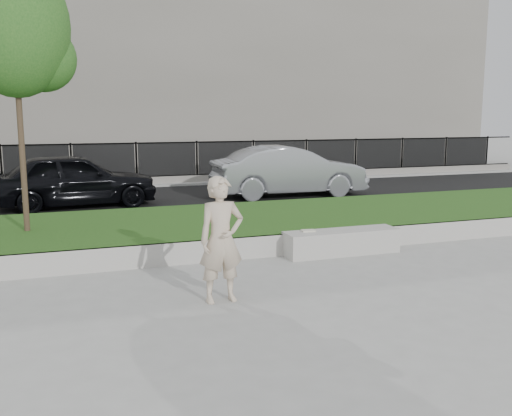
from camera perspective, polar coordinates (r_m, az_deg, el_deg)
name	(u,v)px	position (r m, az deg, el deg)	size (l,w,h in m)	color
ground	(277,273)	(9.46, 2.12, -6.49)	(90.00, 90.00, 0.00)	gray
grass_bank	(225,227)	(12.17, -3.11, -1.93)	(34.00, 4.00, 0.40)	black
grass_kerb	(256,247)	(10.35, -0.01, -3.94)	(34.00, 0.08, 0.40)	#A3A098
street	(174,200)	(17.47, -8.24, 0.84)	(34.00, 7.00, 0.04)	black
far_pavement	(150,182)	(21.86, -10.60, 2.59)	(34.00, 3.00, 0.12)	gray
iron_fence	(154,172)	(20.82, -10.20, 3.60)	(32.00, 0.30, 1.50)	slate
building_facade	(123,63)	(28.75, -13.19, 13.96)	(34.00, 10.00, 10.00)	#6A665D
stone_bench	(342,242)	(10.77, 8.55, -3.38)	(2.20, 0.55, 0.45)	#A3A098
man	(221,240)	(7.86, -3.49, -3.19)	(0.64, 0.42, 1.75)	#C8B499
book	(308,231)	(10.53, 5.26, -2.28)	(0.24, 0.18, 0.03)	beige
young_tree	(19,32)	(11.57, -22.65, 15.95)	(2.05, 1.96, 5.02)	#38281C
car_dark	(74,180)	(16.47, -17.76, 2.71)	(1.79, 4.45, 1.52)	black
car_silver	(289,171)	(17.83, 3.30, 3.70)	(1.66, 4.76, 1.57)	gray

